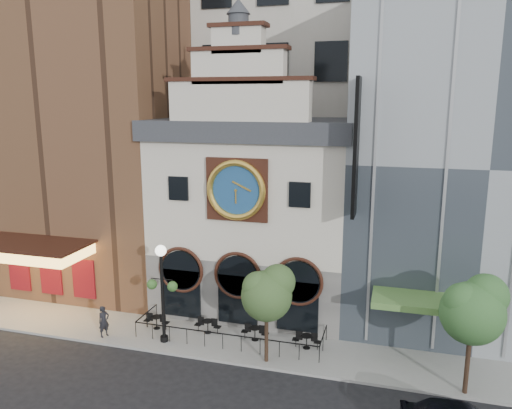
{
  "coord_description": "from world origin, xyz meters",
  "views": [
    {
      "loc": [
        8.64,
        -22.4,
        13.54
      ],
      "look_at": [
        0.52,
        6.0,
        7.3
      ],
      "focal_mm": 35.0,
      "sensor_mm": 36.0,
      "label": 1
    }
  ],
  "objects_px": {
    "bistro_1": "(208,325)",
    "pedestrian": "(104,321)",
    "tree_left": "(268,292)",
    "lamppost": "(162,283)",
    "bistro_3": "(307,340)",
    "bistro_0": "(157,321)",
    "tree_right": "(474,308)",
    "bistro_2": "(255,332)"
  },
  "relations": [
    {
      "from": "bistro_2",
      "to": "tree_left",
      "type": "bearing_deg",
      "value": -58.18
    },
    {
      "from": "bistro_1",
      "to": "tree_left",
      "type": "bearing_deg",
      "value": -27.1
    },
    {
      "from": "bistro_0",
      "to": "bistro_3",
      "type": "xyz_separation_m",
      "value": [
        9.03,
        0.07,
        0.0
      ]
    },
    {
      "from": "bistro_0",
      "to": "tree_right",
      "type": "relative_size",
      "value": 0.28
    },
    {
      "from": "bistro_1",
      "to": "tree_right",
      "type": "bearing_deg",
      "value": -9.68
    },
    {
      "from": "bistro_2",
      "to": "tree_left",
      "type": "xyz_separation_m",
      "value": [
        1.26,
        -2.03,
        3.37
      ]
    },
    {
      "from": "bistro_2",
      "to": "lamppost",
      "type": "distance_m",
      "value": 5.96
    },
    {
      "from": "lamppost",
      "to": "bistro_3",
      "type": "bearing_deg",
      "value": 8.61
    },
    {
      "from": "bistro_0",
      "to": "lamppost",
      "type": "relative_size",
      "value": 0.28
    },
    {
      "from": "bistro_1",
      "to": "lamppost",
      "type": "distance_m",
      "value": 3.98
    },
    {
      "from": "bistro_1",
      "to": "pedestrian",
      "type": "distance_m",
      "value": 5.95
    },
    {
      "from": "bistro_3",
      "to": "pedestrian",
      "type": "xyz_separation_m",
      "value": [
        -11.46,
        -1.8,
        0.46
      ]
    },
    {
      "from": "tree_left",
      "to": "tree_right",
      "type": "distance_m",
      "value": 9.65
    },
    {
      "from": "bistro_1",
      "to": "tree_left",
      "type": "distance_m",
      "value": 5.76
    },
    {
      "from": "bistro_2",
      "to": "bistro_1",
      "type": "bearing_deg",
      "value": 178.11
    },
    {
      "from": "bistro_2",
      "to": "pedestrian",
      "type": "height_order",
      "value": "pedestrian"
    },
    {
      "from": "bistro_0",
      "to": "bistro_2",
      "type": "xyz_separation_m",
      "value": [
        6.04,
        0.22,
        0.0
      ]
    },
    {
      "from": "tree_left",
      "to": "tree_right",
      "type": "xyz_separation_m",
      "value": [
        9.64,
        -0.22,
        0.38
      ]
    },
    {
      "from": "bistro_2",
      "to": "lamppost",
      "type": "bearing_deg",
      "value": -162.58
    },
    {
      "from": "pedestrian",
      "to": "tree_left",
      "type": "height_order",
      "value": "tree_left"
    },
    {
      "from": "bistro_1",
      "to": "lamppost",
      "type": "relative_size",
      "value": 0.28
    },
    {
      "from": "bistro_2",
      "to": "tree_right",
      "type": "relative_size",
      "value": 0.28
    },
    {
      "from": "bistro_0",
      "to": "tree_right",
      "type": "height_order",
      "value": "tree_right"
    },
    {
      "from": "lamppost",
      "to": "pedestrian",
      "type": "bearing_deg",
      "value": -174.99
    },
    {
      "from": "bistro_2",
      "to": "bistro_3",
      "type": "distance_m",
      "value": 2.99
    },
    {
      "from": "bistro_0",
      "to": "bistro_3",
      "type": "height_order",
      "value": "same"
    },
    {
      "from": "bistro_2",
      "to": "tree_right",
      "type": "height_order",
      "value": "tree_right"
    },
    {
      "from": "pedestrian",
      "to": "tree_right",
      "type": "xyz_separation_m",
      "value": [
        19.37,
        -0.32,
        3.29
      ]
    },
    {
      "from": "bistro_1",
      "to": "bistro_2",
      "type": "xyz_separation_m",
      "value": [
        2.9,
        -0.1,
        0.0
      ]
    },
    {
      "from": "bistro_3",
      "to": "tree_left",
      "type": "relative_size",
      "value": 0.3
    },
    {
      "from": "bistro_3",
      "to": "tree_left",
      "type": "xyz_separation_m",
      "value": [
        -1.73,
        -1.89,
        3.37
      ]
    },
    {
      "from": "bistro_0",
      "to": "pedestrian",
      "type": "xyz_separation_m",
      "value": [
        -2.43,
        -1.72,
        0.46
      ]
    },
    {
      "from": "bistro_1",
      "to": "tree_right",
      "type": "xyz_separation_m",
      "value": [
        13.79,
        -2.35,
        3.74
      ]
    },
    {
      "from": "tree_left",
      "to": "bistro_1",
      "type": "bearing_deg",
      "value": 152.9
    },
    {
      "from": "bistro_0",
      "to": "bistro_1",
      "type": "xyz_separation_m",
      "value": [
        3.14,
        0.31,
        0.0
      ]
    },
    {
      "from": "bistro_1",
      "to": "pedestrian",
      "type": "height_order",
      "value": "pedestrian"
    },
    {
      "from": "tree_left",
      "to": "bistro_3",
      "type": "bearing_deg",
      "value": 47.59
    },
    {
      "from": "tree_left",
      "to": "bistro_0",
      "type": "bearing_deg",
      "value": 166.02
    },
    {
      "from": "bistro_2",
      "to": "lamppost",
      "type": "relative_size",
      "value": 0.28
    },
    {
      "from": "bistro_0",
      "to": "bistro_2",
      "type": "bearing_deg",
      "value": 2.04
    },
    {
      "from": "bistro_1",
      "to": "tree_left",
      "type": "xyz_separation_m",
      "value": [
        4.16,
        -2.13,
        3.37
      ]
    },
    {
      "from": "bistro_2",
      "to": "tree_right",
      "type": "bearing_deg",
      "value": -11.7
    }
  ]
}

